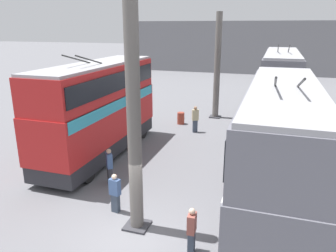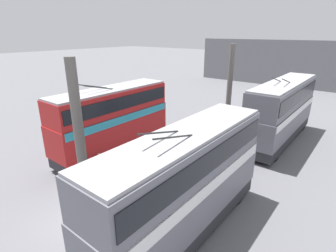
{
  "view_description": "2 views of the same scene",
  "coord_description": "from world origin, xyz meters",
  "views": [
    {
      "loc": [
        -8.9,
        -4.25,
        6.94
      ],
      "look_at": [
        7.37,
        1.08,
        1.71
      ],
      "focal_mm": 35.0,
      "sensor_mm": 36.0,
      "label": 1
    },
    {
      "loc": [
        -5.78,
        -10.27,
        8.97
      ],
      "look_at": [
        8.77,
        1.28,
        2.25
      ],
      "focal_mm": 28.0,
      "sensor_mm": 36.0,
      "label": 2
    }
  ],
  "objects": [
    {
      "name": "oil_drum",
      "position": [
        13.49,
        2.08,
        0.43
      ],
      "size": [
        0.55,
        0.55,
        0.87
      ],
      "color": "#933828",
      "rests_on": "ground_plane"
    },
    {
      "name": "support_column_far",
      "position": [
        16.15,
        0.0,
        3.87
      ],
      "size": [
        0.85,
        0.85,
        7.98
      ],
      "color": "#605B56",
      "rests_on": "ground_plane"
    },
    {
      "name": "bus_left_far",
      "position": [
        16.68,
        -4.63,
        2.94
      ],
      "size": [
        11.25,
        2.54,
        5.79
      ],
      "color": "black",
      "rests_on": "ground_plane"
    },
    {
      "name": "ground_plane",
      "position": [
        0.0,
        0.0,
        0.0
      ],
      "size": [
        240.0,
        240.0,
        0.0
      ],
      "primitive_type": "plane",
      "color": "slate"
    },
    {
      "name": "person_by_right_row",
      "position": [
        3.28,
        2.54,
        0.89
      ],
      "size": [
        0.48,
        0.45,
        1.68
      ],
      "rotation": [
        0.0,
        0.0,
        5.38
      ],
      "color": "#2D2D33",
      "rests_on": "ground_plane"
    },
    {
      "name": "depot_back_wall",
      "position": [
        42.0,
        0.0,
        3.85
      ],
      "size": [
        0.5,
        36.0,
        7.7
      ],
      "color": "slate",
      "rests_on": "ground_plane"
    },
    {
      "name": "bus_right_mid",
      "position": [
        6.28,
        4.63,
        2.91
      ],
      "size": [
        9.61,
        2.54,
        5.72
      ],
      "color": "black",
      "rests_on": "ground_plane"
    },
    {
      "name": "person_aisle_midway",
      "position": [
        11.89,
        0.62,
        0.97
      ],
      "size": [
        0.42,
        0.48,
        1.82
      ],
      "rotation": [
        0.0,
        0.0,
        3.67
      ],
      "color": "#384251",
      "rests_on": "ground_plane"
    },
    {
      "name": "support_column_near",
      "position": [
        0.5,
        0.0,
        3.87
      ],
      "size": [
        0.85,
        0.85,
        7.98
      ],
      "color": "#605B56",
      "rests_on": "ground_plane"
    },
    {
      "name": "person_aisle_foreground",
      "position": [
        1.16,
        1.19,
        0.84
      ],
      "size": [
        0.31,
        0.46,
        1.59
      ],
      "rotation": [
        0.0,
        0.0,
        2.96
      ],
      "color": "#384251",
      "rests_on": "ground_plane"
    },
    {
      "name": "person_by_left_row",
      "position": [
        -0.24,
        -2.2,
        0.83
      ],
      "size": [
        0.43,
        0.26,
        1.58
      ],
      "rotation": [
        0.0,
        0.0,
        1.61
      ],
      "color": "#384251",
      "rests_on": "ground_plane"
    },
    {
      "name": "bus_left_near",
      "position": [
        2.55,
        -4.63,
        2.88
      ],
      "size": [
        10.26,
        2.54,
        5.69
      ],
      "color": "black",
      "rests_on": "ground_plane"
    }
  ]
}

